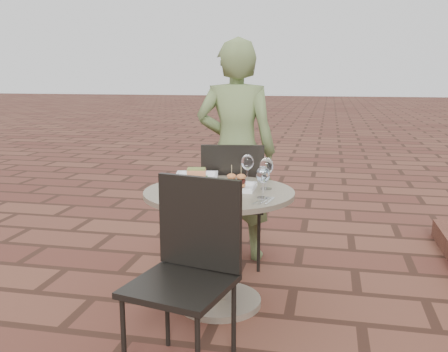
% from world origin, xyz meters
% --- Properties ---
extents(ground, '(60.00, 60.00, 0.00)m').
position_xyz_m(ground, '(0.00, 0.00, 0.00)').
color(ground, '#583022').
rests_on(ground, ground).
extents(cafe_table, '(0.90, 0.90, 0.73)m').
position_xyz_m(cafe_table, '(-0.02, 0.09, 0.48)').
color(cafe_table, gray).
rests_on(cafe_table, ground).
extents(chair_far, '(0.50, 0.50, 0.93)m').
position_xyz_m(chair_far, '(-0.06, 0.72, 0.55)').
color(chair_far, black).
rests_on(chair_far, ground).
extents(chair_near, '(0.53, 0.53, 0.93)m').
position_xyz_m(chair_near, '(-0.02, -0.58, 0.55)').
color(chair_near, black).
rests_on(chair_near, ground).
extents(diner, '(0.62, 0.41, 1.67)m').
position_xyz_m(diner, '(-0.08, 0.95, 0.84)').
color(diner, '#5E713E').
rests_on(diner, ground).
extents(plate_salmon, '(0.33, 0.33, 0.08)m').
position_xyz_m(plate_salmon, '(-0.24, 0.37, 0.75)').
color(plate_salmon, white).
rests_on(plate_salmon, cafe_table).
extents(plate_sliders, '(0.23, 0.23, 0.15)m').
position_xyz_m(plate_sliders, '(0.07, 0.15, 0.76)').
color(plate_sliders, white).
rests_on(plate_sliders, cafe_table).
extents(plate_tuna, '(0.34, 0.34, 0.03)m').
position_xyz_m(plate_tuna, '(-0.05, -0.10, 0.75)').
color(plate_tuna, white).
rests_on(plate_tuna, cafe_table).
extents(wine_glass_right, '(0.08, 0.08, 0.18)m').
position_xyz_m(wine_glass_right, '(0.26, -0.04, 0.86)').
color(wine_glass_right, white).
rests_on(wine_glass_right, cafe_table).
extents(wine_glass_mid, '(0.08, 0.08, 0.19)m').
position_xyz_m(wine_glass_mid, '(0.11, 0.32, 0.86)').
color(wine_glass_mid, white).
rests_on(wine_glass_mid, cafe_table).
extents(wine_glass_far, '(0.08, 0.08, 0.19)m').
position_xyz_m(wine_glass_far, '(0.25, 0.19, 0.87)').
color(wine_glass_far, white).
rests_on(wine_glass_far, cafe_table).
extents(steel_ramekin, '(0.07, 0.07, 0.05)m').
position_xyz_m(steel_ramekin, '(-0.30, 0.17, 0.75)').
color(steel_ramekin, silver).
rests_on(steel_ramekin, cafe_table).
extents(cutlery_set, '(0.13, 0.21, 0.00)m').
position_xyz_m(cutlery_set, '(0.28, -0.10, 0.73)').
color(cutlery_set, silver).
rests_on(cutlery_set, cafe_table).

